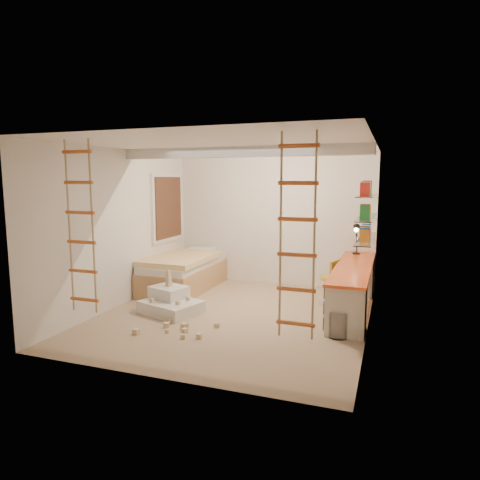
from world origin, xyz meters
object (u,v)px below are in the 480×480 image
at_px(desk, 353,287).
at_px(swivel_chair, 332,288).
at_px(play_platform, 171,303).
at_px(bed, 184,272).

relative_size(desk, swivel_chair, 3.64).
distance_m(swivel_chair, play_platform, 2.71).
xyz_separation_m(desk, bed, (-3.20, 0.36, -0.07)).
height_order(swivel_chair, play_platform, swivel_chair).
height_order(desk, swivel_chair, swivel_chair).
xyz_separation_m(desk, play_platform, (-2.73, -1.02, -0.25)).
bearing_deg(play_platform, desk, 20.58).
bearing_deg(bed, play_platform, -71.39).
bearing_deg(desk, swivel_chair, 142.89).
bearing_deg(bed, desk, -6.49).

